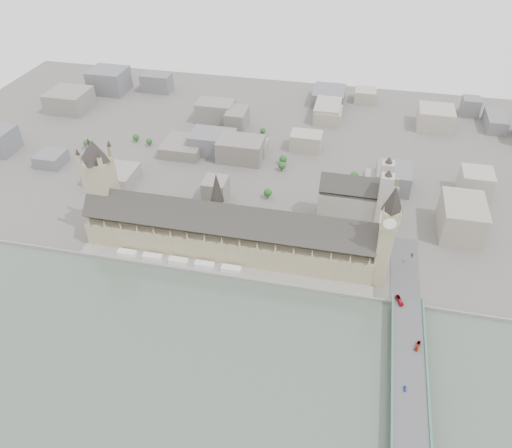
% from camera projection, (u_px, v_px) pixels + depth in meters
% --- Properties ---
extents(ground, '(900.00, 900.00, 0.00)m').
position_uv_depth(ground, '(223.00, 265.00, 454.52)').
color(ground, '#595651').
rests_on(ground, ground).
extents(river_thames, '(600.00, 600.00, 0.00)m').
position_uv_depth(river_thames, '(155.00, 431.00, 326.67)').
color(river_thames, '#3F4B40').
rests_on(river_thames, ground).
extents(embankment_wall, '(600.00, 1.50, 3.00)m').
position_uv_depth(embankment_wall, '(218.00, 275.00, 441.98)').
color(embankment_wall, gray).
rests_on(embankment_wall, ground).
extents(river_terrace, '(270.00, 15.00, 2.00)m').
position_uv_depth(river_terrace, '(220.00, 270.00, 448.10)').
color(river_terrace, gray).
rests_on(river_terrace, ground).
extents(terrace_tents, '(118.00, 7.00, 4.00)m').
position_uv_depth(terrace_tents, '(178.00, 261.00, 453.55)').
color(terrace_tents, silver).
rests_on(terrace_tents, river_terrace).
extents(palace_of_westminster, '(265.00, 40.73, 55.44)m').
position_uv_depth(palace_of_westminster, '(228.00, 233.00, 455.97)').
color(palace_of_westminster, gray).
rests_on(palace_of_westminster, ground).
extents(elizabeth_tower, '(17.00, 17.00, 107.50)m').
position_uv_depth(elizabeth_tower, '(387.00, 230.00, 401.62)').
color(elizabeth_tower, gray).
rests_on(elizabeth_tower, ground).
extents(victoria_tower, '(30.00, 30.00, 100.00)m').
position_uv_depth(victoria_tower, '(101.00, 183.00, 462.11)').
color(victoria_tower, gray).
rests_on(victoria_tower, ground).
extents(central_tower, '(13.00, 13.00, 48.00)m').
position_uv_depth(central_tower, '(217.00, 196.00, 441.16)').
color(central_tower, tan).
rests_on(central_tower, ground).
extents(westminster_bridge, '(25.00, 325.00, 10.25)m').
position_uv_depth(westminster_bridge, '(408.00, 374.00, 355.69)').
color(westminster_bridge, '#474749').
rests_on(westminster_bridge, ground).
extents(bridge_parapets, '(25.00, 235.00, 1.15)m').
position_uv_depth(bridge_parapets, '(411.00, 426.00, 317.75)').
color(bridge_parapets, '#3E715A').
rests_on(bridge_parapets, westminster_bridge).
extents(westminster_abbey, '(68.00, 36.00, 64.00)m').
position_uv_depth(westminster_abbey, '(355.00, 200.00, 493.77)').
color(westminster_abbey, '#9A948B').
rests_on(westminster_abbey, ground).
extents(city_skyline_inland, '(720.00, 360.00, 38.00)m').
position_uv_depth(city_skyline_inland, '(274.00, 127.00, 632.80)').
color(city_skyline_inland, gray).
rests_on(city_skyline_inland, ground).
extents(park_trees, '(110.00, 30.00, 15.00)m').
position_uv_depth(park_trees, '(229.00, 219.00, 498.17)').
color(park_trees, '#184519').
rests_on(park_trees, ground).
extents(red_bus_north, '(6.49, 11.68, 3.19)m').
position_uv_depth(red_bus_north, '(399.00, 300.00, 403.41)').
color(red_bus_north, red).
rests_on(red_bus_north, westminster_bridge).
extents(red_bus_south, '(4.91, 9.78, 2.66)m').
position_uv_depth(red_bus_south, '(418.00, 346.00, 367.34)').
color(red_bus_south, '#A02C14').
rests_on(red_bus_south, westminster_bridge).
extents(car_blue, '(1.81, 4.42, 1.50)m').
position_uv_depth(car_blue, '(405.00, 389.00, 339.16)').
color(car_blue, '#183E9F').
rests_on(car_blue, westminster_bridge).
extents(car_approach, '(2.29, 5.02, 1.42)m').
position_uv_depth(car_approach, '(412.00, 255.00, 448.83)').
color(car_approach, gray).
rests_on(car_approach, westminster_bridge).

